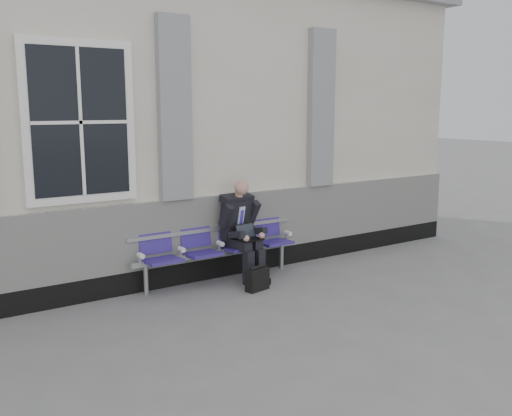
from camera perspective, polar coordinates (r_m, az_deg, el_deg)
ground at (r=6.22m, az=-15.35°, el=-13.30°), size 70.00×70.00×0.00m
station_building at (r=9.10m, az=-23.18°, el=7.97°), size 14.40×4.40×4.49m
bench at (r=8.04m, az=-3.85°, el=-3.45°), size 2.60×0.47×0.91m
businessman at (r=8.04m, az=-1.47°, el=-1.84°), size 0.59×0.80×1.42m
briefcase at (r=7.69m, az=0.13°, el=-7.11°), size 0.36×0.21×0.34m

